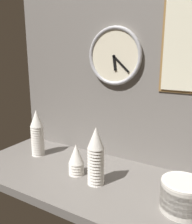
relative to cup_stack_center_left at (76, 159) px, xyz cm
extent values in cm
cube|color=slate|center=(23.33, 2.51, -9.82)|extent=(160.00, 56.00, 4.00)
cube|color=slate|center=(23.33, 29.01, 44.68)|extent=(160.00, 3.00, 105.00)
cone|color=white|center=(0.00, 0.00, -2.87)|extent=(7.68, 7.68, 9.88)
cone|color=white|center=(0.00, 0.00, -1.44)|extent=(7.68, 7.68, 9.88)
cone|color=white|center=(0.00, 0.00, 0.00)|extent=(7.68, 7.68, 9.88)
cone|color=white|center=(0.00, 0.00, 1.44)|extent=(7.68, 7.68, 9.88)
cone|color=white|center=(0.00, 0.00, 2.87)|extent=(7.68, 7.68, 9.88)
cone|color=white|center=(12.74, -2.78, -2.87)|extent=(7.68, 7.68, 9.88)
cone|color=white|center=(12.74, -2.78, -1.44)|extent=(7.68, 7.68, 9.88)
cone|color=white|center=(12.74, -2.78, 0.00)|extent=(7.68, 7.68, 9.88)
cone|color=white|center=(12.74, -2.78, 1.44)|extent=(7.68, 7.68, 9.88)
cone|color=white|center=(12.74, -2.78, 2.87)|extent=(7.68, 7.68, 9.88)
cone|color=white|center=(12.74, -2.78, 4.31)|extent=(7.68, 7.68, 9.88)
cone|color=white|center=(12.74, -2.78, 5.75)|extent=(7.68, 7.68, 9.88)
cone|color=white|center=(12.74, -2.78, 7.19)|extent=(7.68, 7.68, 9.88)
cone|color=white|center=(12.74, -2.78, 8.62)|extent=(7.68, 7.68, 9.88)
cone|color=white|center=(12.74, -2.78, 10.06)|extent=(7.68, 7.68, 9.88)
cone|color=white|center=(12.74, -2.78, 11.50)|extent=(7.68, 7.68, 9.88)
cone|color=white|center=(12.74, -2.78, 12.94)|extent=(7.68, 7.68, 9.88)
cone|color=white|center=(12.74, -2.78, 14.37)|extent=(7.68, 7.68, 9.88)
cone|color=white|center=(-32.59, 7.71, -2.87)|extent=(7.68, 7.68, 9.88)
cone|color=white|center=(-32.59, 7.71, -1.44)|extent=(7.68, 7.68, 9.88)
cone|color=white|center=(-32.59, 7.71, 0.00)|extent=(7.68, 7.68, 9.88)
cone|color=white|center=(-32.59, 7.71, 1.44)|extent=(7.68, 7.68, 9.88)
cone|color=white|center=(-32.59, 7.71, 2.87)|extent=(7.68, 7.68, 9.88)
cone|color=white|center=(-32.59, 7.71, 4.31)|extent=(7.68, 7.68, 9.88)
cone|color=white|center=(-32.59, 7.71, 5.75)|extent=(7.68, 7.68, 9.88)
cone|color=white|center=(-32.59, 7.71, 7.19)|extent=(7.68, 7.68, 9.88)
cone|color=white|center=(-32.59, 7.71, 8.62)|extent=(7.68, 7.68, 9.88)
cone|color=white|center=(-32.59, 7.71, 10.06)|extent=(7.68, 7.68, 9.88)
cone|color=white|center=(-32.59, 7.71, 11.50)|extent=(7.68, 7.68, 9.88)
cone|color=white|center=(-32.59, 7.71, 12.94)|extent=(7.68, 7.68, 9.88)
cone|color=white|center=(-32.59, 7.71, 14.37)|extent=(7.68, 7.68, 9.88)
cylinder|color=beige|center=(50.51, -2.88, -5.85)|extent=(16.07, 16.07, 3.93)
cylinder|color=beige|center=(50.51, -2.88, -3.81)|extent=(16.07, 16.07, 3.93)
cylinder|color=beige|center=(50.51, -2.88, -1.77)|extent=(16.07, 16.07, 3.93)
cylinder|color=beige|center=(50.51, -2.88, 0.28)|extent=(16.07, 16.07, 3.93)
cylinder|color=beige|center=(50.51, -2.88, 2.32)|extent=(16.07, 16.07, 3.93)
torus|color=white|center=(50.51, -2.88, 3.69)|extent=(16.20, 16.20, 1.41)
cylinder|color=beige|center=(7.21, 26.41, 48.85)|extent=(29.17, 1.80, 29.17)
torus|color=#B2B2B7|center=(7.21, 25.60, 48.85)|extent=(29.98, 1.98, 29.98)
cube|color=black|center=(7.73, 25.11, 45.24)|extent=(2.34, 0.60, 7.40)
cube|color=black|center=(11.40, 25.11, 45.01)|extent=(9.01, 0.60, 8.36)
cylinder|color=black|center=(7.21, 25.11, 48.85)|extent=(1.46, 0.60, 1.46)
camera|label=1|loc=(62.07, -87.34, 50.52)|focal=38.00mm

